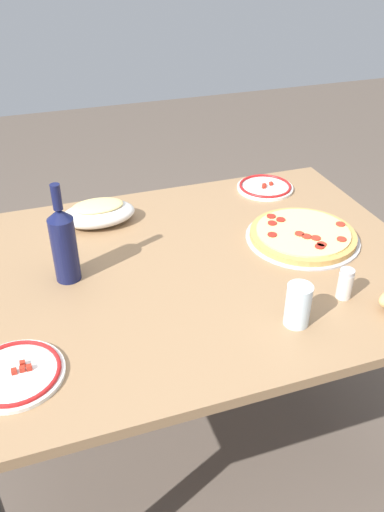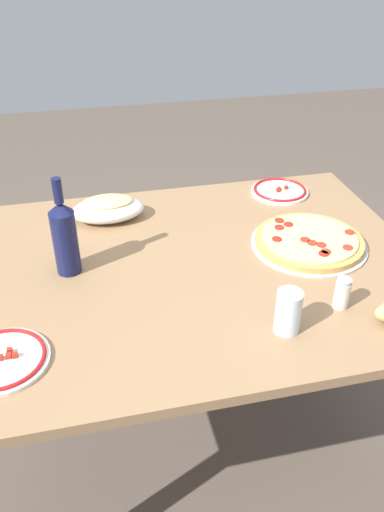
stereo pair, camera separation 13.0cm
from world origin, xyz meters
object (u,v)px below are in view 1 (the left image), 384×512
Objects in this scene: dining_table at (192,295)px; side_plate_far at (265,187)px; spice_shaker at (345,284)px; water_glass at (298,305)px; pepperoni_pizza at (303,235)px; side_plate_near at (15,374)px; baked_pasta_dish at (98,212)px; wine_bottle at (64,243)px.

side_plate_far is at bearing -137.41° from dining_table.
dining_table is 6.58× the size of side_plate_far.
side_plate_far is 0.67m from spice_shaker.
side_plate_far is at bearing -109.76° from water_glass.
water_glass reaches higher than pepperoni_pizza.
side_plate_near is (0.67, -0.04, -0.05)m from water_glass.
baked_pasta_dish is at bearing -48.02° from spice_shaker.
side_plate_far reaches higher than dining_table.
pepperoni_pizza is 0.73m from wine_bottle.
wine_bottle reaches higher than side_plate_near.
water_glass is 0.68m from side_plate_near.
wine_bottle is 0.39m from side_plate_near.
dining_table is 0.46m from spice_shaker.
pepperoni_pizza is at bearing -176.52° from dining_table.
wine_bottle is at bearing -7.97° from dining_table.
dining_table is 12.02× the size of water_glass.
side_plate_far is at bearing -144.03° from side_plate_near.
wine_bottle reaches higher than water_glass.
dining_table is at bearing -39.63° from spice_shaker.
pepperoni_pizza is 4.09× the size of spice_shaker.
wine_bottle is at bearing 23.64° from side_plate_far.
dining_table is at bearing -150.42° from side_plate_near.
baked_pasta_dish is (0.59, -0.31, 0.03)m from pepperoni_pizza.
wine_bottle is at bearing -115.70° from side_plate_near.
baked_pasta_dish is at bearing -116.21° from wine_bottle.
side_plate_far is (-0.26, -0.71, -0.05)m from water_glass.
water_glass reaches higher than dining_table.
spice_shaker is at bearing -178.96° from side_plate_near.
baked_pasta_dish reaches higher than side_plate_far.
side_plate_far is at bearing -96.88° from pepperoni_pizza.
dining_table is at bearing 122.71° from baked_pasta_dish.
wine_bottle reaches higher than dining_table.
pepperoni_pizza is at bearing 152.43° from baked_pasta_dish.
side_plate_far is 2.38× the size of spice_shaker.
baked_pasta_dish is 2.11× the size of water_glass.
baked_pasta_dish is 0.76m from water_glass.
wine_bottle is 0.64m from water_glass.
side_plate_far is (-0.42, -0.38, 0.12)m from dining_table.
water_glass is 0.18m from spice_shaker.
spice_shaker is (-0.33, 0.28, 0.16)m from dining_table.
pepperoni_pizza is (-0.37, -0.02, 0.13)m from dining_table.
spice_shaker is (0.04, 0.30, 0.03)m from pepperoni_pizza.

